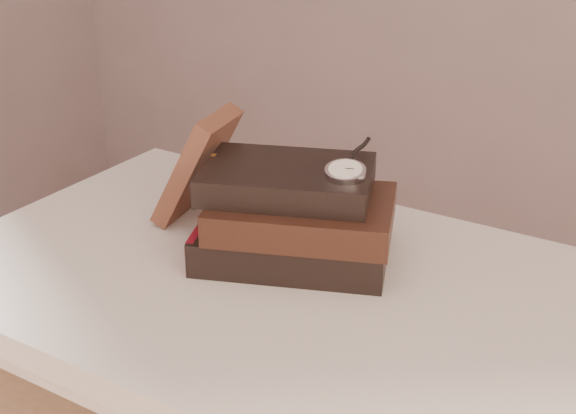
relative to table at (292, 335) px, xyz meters
The scene contains 5 objects.
table is the anchor object (origin of this frame).
book_stack 0.17m from the table, 117.99° to the left, with size 0.32×0.27×0.13m.
journal 0.30m from the table, 158.86° to the left, with size 0.03×0.12×0.19m, color #44231A.
pocket_watch 0.25m from the table, 61.59° to the left, with size 0.07×0.16×0.02m.
eyeglasses 0.25m from the table, 144.70° to the left, with size 0.15×0.16×0.05m.
Camera 1 is at (0.48, -0.45, 1.28)m, focal length 48.59 mm.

